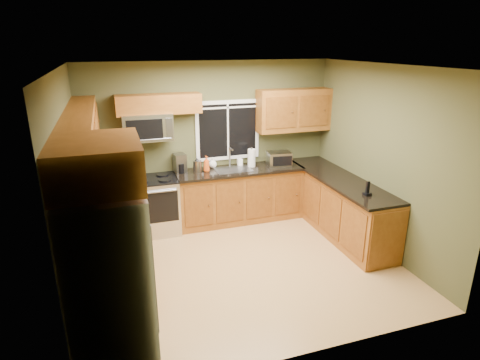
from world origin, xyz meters
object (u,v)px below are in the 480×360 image
range (154,205)px  soap_bottle_c (213,163)px  coffee_maker (180,164)px  paper_towel_roll (252,158)px  cordless_phone (367,191)px  kettle (197,166)px  microwave (148,127)px  soap_bottle_a (206,164)px  soap_bottle_b (240,161)px  refrigerator (111,281)px  toaster_oven (279,159)px

range → soap_bottle_c: bearing=12.4°
coffee_maker → paper_towel_roll: bearing=-4.1°
cordless_phone → kettle: bearing=139.0°
range → microwave: bearing=90.0°
soap_bottle_a → soap_bottle_c: soap_bottle_a is taller
range → soap_bottle_b: (1.53, 0.20, 0.56)m
range → soap_bottle_c: 1.21m
microwave → soap_bottle_c: (1.05, 0.09, -0.70)m
refrigerator → coffee_maker: 3.17m
toaster_oven → coffee_maker: 1.70m
soap_bottle_a → coffee_maker: bearing=164.1°
soap_bottle_b → soap_bottle_c: bearing=176.8°
soap_bottle_a → soap_bottle_b: size_ratio=1.48×
refrigerator → soap_bottle_b: bearing=53.3°
range → toaster_oven: toaster_oven is taller
microwave → coffee_maker: size_ratio=2.52×
toaster_oven → soap_bottle_b: toaster_oven is taller
soap_bottle_b → cordless_phone: bearing=-57.1°
kettle → microwave: bearing=173.1°
refrigerator → cordless_phone: bearing=16.8°
coffee_maker → refrigerator: bearing=-111.7°
paper_towel_roll → soap_bottle_c: paper_towel_roll is taller
range → paper_towel_roll: (1.70, 0.08, 0.63)m
kettle → soap_bottle_c: bearing=30.9°
cordless_phone → microwave: bearing=146.2°
paper_towel_roll → soap_bottle_a: size_ratio=1.29×
refrigerator → range: bearing=76.0°
soap_bottle_a → soap_bottle_b: 0.65m
coffee_maker → soap_bottle_a: bearing=-15.9°
refrigerator → cordless_phone: refrigerator is taller
coffee_maker → paper_towel_roll: (1.22, -0.09, 0.01)m
cordless_phone → coffee_maker: bearing=140.5°
soap_bottle_b → cordless_phone: (1.25, -1.93, -0.03)m
toaster_oven → kettle: kettle is taller
paper_towel_roll → soap_bottle_b: 0.22m
kettle → paper_towel_roll: size_ratio=0.73×
microwave → toaster_oven: (2.17, -0.16, -0.67)m
coffee_maker → soap_bottle_b: bearing=1.9°
soap_bottle_c → toaster_oven: bearing=-12.6°
microwave → cordless_phone: microwave is taller
microwave → soap_bottle_a: size_ratio=2.88×
refrigerator → soap_bottle_a: (1.59, 2.82, 0.17)m
microwave → soap_bottle_a: bearing=-5.5°
soap_bottle_c → soap_bottle_b: bearing=-3.2°
soap_bottle_b → refrigerator: bearing=-126.7°
paper_towel_roll → soap_bottle_b: paper_towel_roll is taller
toaster_oven → soap_bottle_c: (-1.12, 0.25, -0.03)m
refrigerator → paper_towel_roll: size_ratio=5.29×
microwave → paper_towel_roll: size_ratio=2.23×
paper_towel_roll → soap_bottle_c: 0.67m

